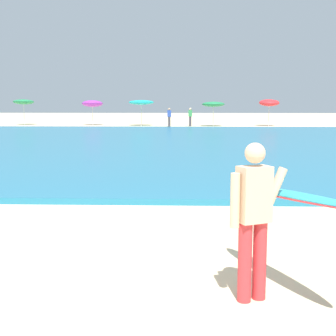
% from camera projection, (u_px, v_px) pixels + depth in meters
% --- Properties ---
extents(ground_plane, '(160.00, 160.00, 0.00)m').
position_uv_depth(ground_plane, '(46.00, 277.00, 5.84)').
color(ground_plane, beige).
extents(sea, '(120.00, 28.00, 0.14)m').
position_uv_depth(sea, '(150.00, 143.00, 23.69)').
color(sea, teal).
rests_on(sea, ground).
extents(surfer_with_board, '(1.31, 2.20, 1.73)m').
position_uv_depth(surfer_with_board, '(270.00, 207.00, 5.09)').
color(surfer_with_board, red).
rests_on(surfer_with_board, ground).
extents(beach_umbrella_0, '(1.85, 1.88, 2.36)m').
position_uv_depth(beach_umbrella_0, '(24.00, 102.00, 42.49)').
color(beach_umbrella_0, beige).
rests_on(beach_umbrella_0, ground).
extents(beach_umbrella_1, '(1.84, 1.88, 2.29)m').
position_uv_depth(beach_umbrella_1, '(92.00, 104.00, 41.91)').
color(beach_umbrella_1, beige).
rests_on(beach_umbrella_1, ground).
extents(beach_umbrella_2, '(2.20, 2.20, 2.24)m').
position_uv_depth(beach_umbrella_2, '(141.00, 102.00, 41.05)').
color(beach_umbrella_2, beige).
rests_on(beach_umbrella_2, ground).
extents(beach_umbrella_3, '(1.93, 1.94, 2.13)m').
position_uv_depth(beach_umbrella_3, '(213.00, 104.00, 40.23)').
color(beach_umbrella_3, beige).
rests_on(beach_umbrella_3, ground).
extents(beach_umbrella_4, '(1.74, 1.78, 2.36)m').
position_uv_depth(beach_umbrella_4, '(269.00, 103.00, 40.60)').
color(beach_umbrella_4, beige).
rests_on(beach_umbrella_4, ground).
extents(beachgoer_near_row_left, '(0.32, 0.20, 1.58)m').
position_uv_depth(beachgoer_near_row_left, '(169.00, 117.00, 39.55)').
color(beachgoer_near_row_left, '#383842').
rests_on(beachgoer_near_row_left, ground).
extents(beachgoer_near_row_mid, '(0.32, 0.20, 1.58)m').
position_uv_depth(beachgoer_near_row_mid, '(190.00, 116.00, 40.47)').
color(beachgoer_near_row_mid, '#383842').
rests_on(beachgoer_near_row_mid, ground).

